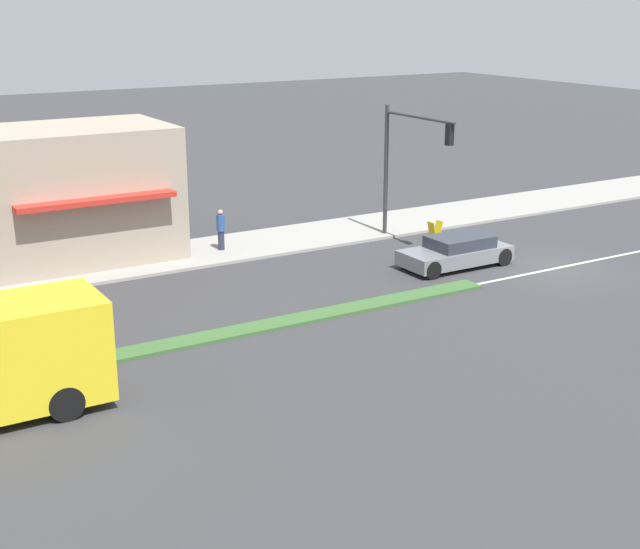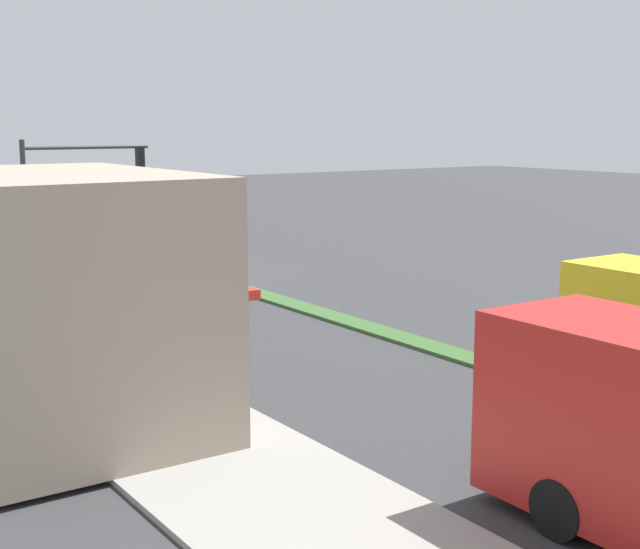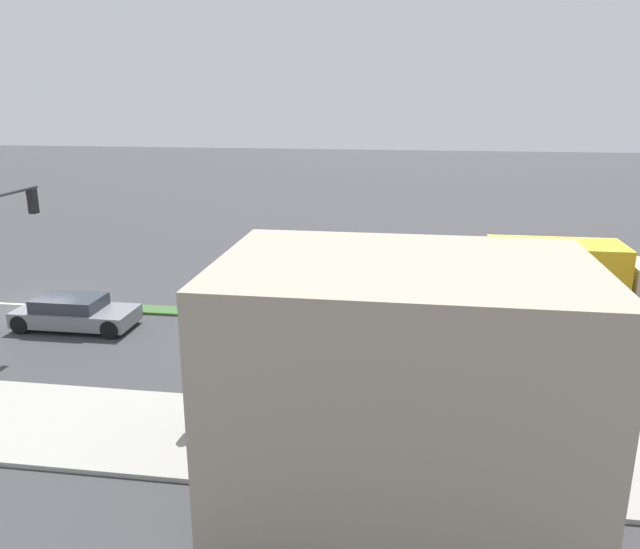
# 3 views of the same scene
# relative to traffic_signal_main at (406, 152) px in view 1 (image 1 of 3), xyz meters

# --- Properties ---
(ground_plane) EXTENTS (160.00, 160.00, 0.00)m
(ground_plane) POSITION_rel_traffic_signal_main_xyz_m (-6.12, 15.32, -3.90)
(ground_plane) COLOR #38383A
(sidewalk_right) EXTENTS (4.00, 73.00, 0.12)m
(sidewalk_right) POSITION_rel_traffic_signal_main_xyz_m (2.88, 15.82, -3.84)
(sidewalk_right) COLOR #9E9B93
(sidewalk_right) RESTS_ON ground
(lane_marking_center) EXTENTS (0.16, 60.00, 0.01)m
(lane_marking_center) POSITION_rel_traffic_signal_main_xyz_m (-6.12, -2.68, -3.90)
(lane_marking_center) COLOR beige
(lane_marking_center) RESTS_ON ground
(building_corner_store) EXTENTS (5.79, 7.40, 5.17)m
(building_corner_store) POSITION_rel_traffic_signal_main_xyz_m (4.64, 12.62, -1.19)
(building_corner_store) COLOR tan
(building_corner_store) RESTS_ON sidewalk_right
(traffic_signal_main) EXTENTS (4.59, 0.34, 5.60)m
(traffic_signal_main) POSITION_rel_traffic_signal_main_xyz_m (0.00, 0.00, 0.00)
(traffic_signal_main) COLOR #333338
(traffic_signal_main) RESTS_ON sidewalk_right
(pedestrian) EXTENTS (0.34, 0.34, 1.68)m
(pedestrian) POSITION_rel_traffic_signal_main_xyz_m (2.63, 7.34, -2.90)
(pedestrian) COLOR #282D42
(pedestrian) RESTS_ON sidewalk_right
(warning_aframe_sign) EXTENTS (0.45, 0.53, 0.84)m
(warning_aframe_sign) POSITION_rel_traffic_signal_main_xyz_m (-0.34, -1.40, -3.47)
(warning_aframe_sign) COLOR yellow
(warning_aframe_sign) RESTS_ON ground
(suv_grey) EXTENTS (1.91, 4.40, 1.21)m
(suv_grey) POSITION_rel_traffic_signal_main_xyz_m (-3.92, 0.37, -3.30)
(suv_grey) COLOR slate
(suv_grey) RESTS_ON ground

